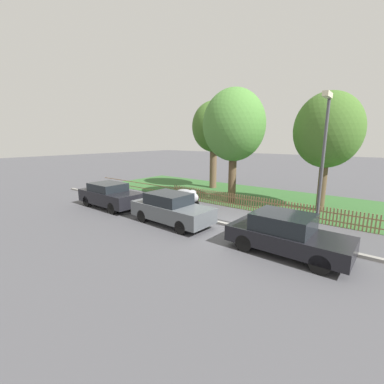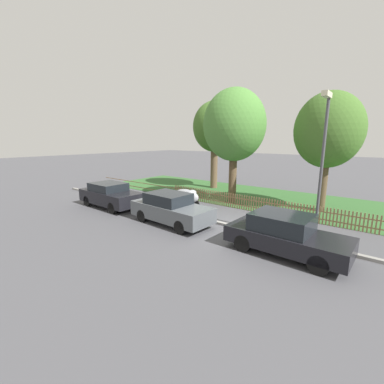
# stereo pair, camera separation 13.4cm
# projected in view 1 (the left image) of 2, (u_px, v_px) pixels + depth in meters

# --- Properties ---
(ground_plane) EXTENTS (120.00, 120.00, 0.00)m
(ground_plane) POSITION_uv_depth(u_px,v_px,m) (223.00, 226.00, 12.11)
(ground_plane) COLOR #4C4C51
(kerb_stone) EXTENTS (28.62, 0.20, 0.12)m
(kerb_stone) POSITION_uv_depth(u_px,v_px,m) (224.00, 224.00, 12.17)
(kerb_stone) COLOR gray
(kerb_stone) RESTS_ON ground
(grass_strip) EXTENTS (28.62, 7.29, 0.01)m
(grass_strip) POSITION_uv_depth(u_px,v_px,m) (275.00, 199.00, 17.34)
(grass_strip) COLOR #33602D
(grass_strip) RESTS_ON ground
(park_fence) EXTENTS (28.62, 0.05, 0.87)m
(park_fence) POSITION_uv_depth(u_px,v_px,m) (252.00, 204.00, 14.45)
(park_fence) COLOR olive
(park_fence) RESTS_ON ground
(parked_car_silver_hatchback) EXTENTS (4.21, 1.83, 1.45)m
(parked_car_silver_hatchback) POSITION_uv_depth(u_px,v_px,m) (110.00, 195.00, 15.27)
(parked_car_silver_hatchback) COLOR black
(parked_car_silver_hatchback) RESTS_ON ground
(parked_car_black_saloon) EXTENTS (4.22, 1.85, 1.48)m
(parked_car_black_saloon) POSITION_uv_depth(u_px,v_px,m) (171.00, 208.00, 12.31)
(parked_car_black_saloon) COLOR #51565B
(parked_car_black_saloon) RESTS_ON ground
(parked_car_navy_estate) EXTENTS (4.15, 1.89, 1.44)m
(parked_car_navy_estate) POSITION_uv_depth(u_px,v_px,m) (286.00, 234.00, 9.07)
(parked_car_navy_estate) COLOR black
(parked_car_navy_estate) RESTS_ON ground
(covered_motorcycle) EXTENTS (1.88, 0.87, 1.08)m
(covered_motorcycle) POSITION_uv_depth(u_px,v_px,m) (186.00, 196.00, 15.35)
(covered_motorcycle) COLOR black
(covered_motorcycle) RESTS_ON ground
(tree_nearest_kerb) EXTENTS (3.50, 3.50, 7.00)m
(tree_nearest_kerb) POSITION_uv_depth(u_px,v_px,m) (214.00, 128.00, 20.60)
(tree_nearest_kerb) COLOR brown
(tree_nearest_kerb) RESTS_ON ground
(tree_behind_motorcycle) EXTENTS (3.84, 3.84, 7.06)m
(tree_behind_motorcycle) POSITION_uv_depth(u_px,v_px,m) (234.00, 126.00, 15.78)
(tree_behind_motorcycle) COLOR brown
(tree_behind_motorcycle) RESTS_ON ground
(tree_mid_park) EXTENTS (3.54, 3.54, 6.52)m
(tree_mid_park) POSITION_uv_depth(u_px,v_px,m) (328.00, 131.00, 13.89)
(tree_mid_park) COLOR brown
(tree_mid_park) RESTS_ON ground
(street_lamp) EXTENTS (0.20, 0.79, 5.61)m
(street_lamp) POSITION_uv_depth(u_px,v_px,m) (323.00, 152.00, 9.47)
(street_lamp) COLOR #47474C
(street_lamp) RESTS_ON ground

